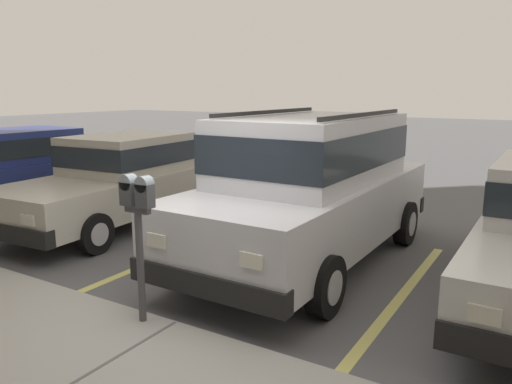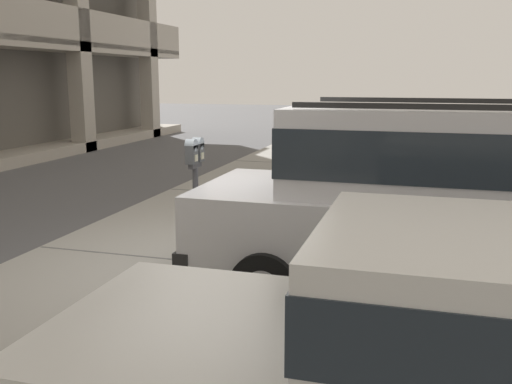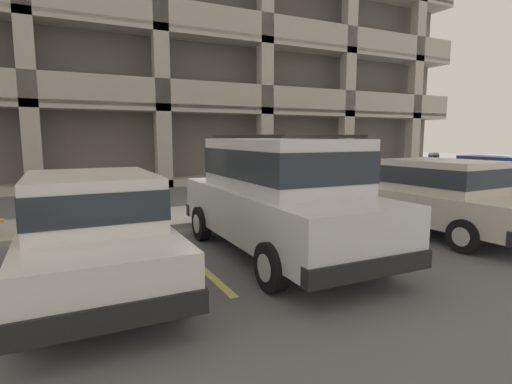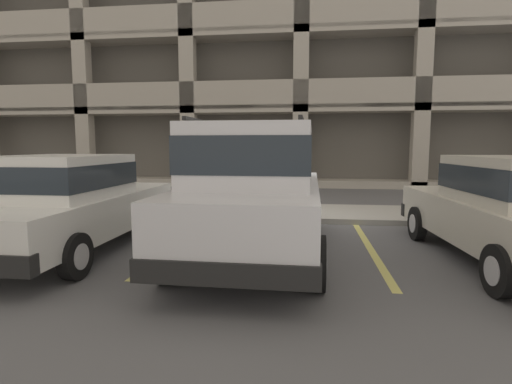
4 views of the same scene
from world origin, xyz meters
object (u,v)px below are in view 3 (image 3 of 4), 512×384
blue_coupe (504,186)px  parking_meter_near (239,172)px  red_sedan (93,226)px  silver_suv (279,192)px  dark_hatchback (433,194)px  parking_meter_far (433,164)px

blue_coupe → parking_meter_near: bearing=160.2°
red_sedan → blue_coupe: (9.39, 0.34, 0.00)m
red_sedan → parking_meter_near: (3.44, 2.91, 0.36)m
silver_suv → dark_hatchback: silver_suv is taller
silver_suv → dark_hatchback: 3.66m
parking_meter_near → parking_meter_far: bearing=-0.3°
dark_hatchback → parking_meter_far: bearing=36.6°
silver_suv → blue_coupe: 6.44m
dark_hatchback → parking_meter_near: parking_meter_near is taller
parking_meter_far → red_sedan: bearing=-163.8°
red_sedan → dark_hatchback: same height
silver_suv → parking_meter_near: (0.48, 2.73, 0.10)m
dark_hatchback → parking_meter_far: 4.34m
red_sedan → parking_meter_far: (9.91, 2.88, 0.35)m
silver_suv → red_sedan: bearing=-175.9°
silver_suv → blue_coupe: bearing=2.2°
red_sedan → dark_hatchback: bearing=0.6°
blue_coupe → parking_meter_far: size_ratio=3.25×
red_sedan → parking_meter_near: size_ratio=3.14×
silver_suv → red_sedan: (-2.96, -0.18, -0.27)m
silver_suv → parking_meter_near: 2.78m
dark_hatchback → blue_coupe: bearing=1.5°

